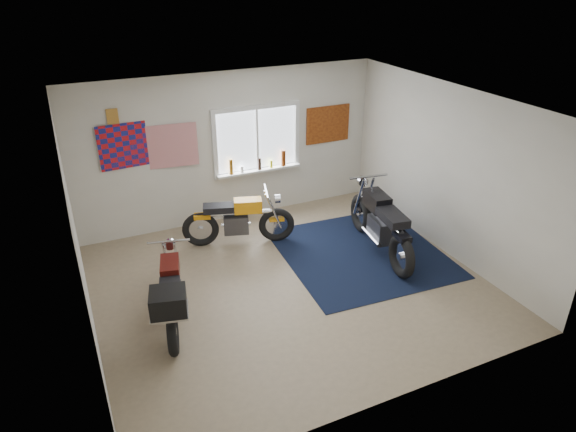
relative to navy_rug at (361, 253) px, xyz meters
name	(u,v)px	position (x,y,z in m)	size (l,w,h in m)	color
ground	(290,284)	(-1.46, -0.33, -0.01)	(5.50, 5.50, 0.00)	#9E896B
room_shell	(290,183)	(-1.46, -0.33, 1.63)	(5.50, 5.50, 5.50)	white
navy_rug	(361,253)	(0.00, 0.00, 0.00)	(2.50, 2.60, 0.01)	black
window_assembly	(257,144)	(-0.96, 2.14, 1.36)	(1.66, 0.17, 1.26)	white
oil_bottles	(263,162)	(-0.89, 2.07, 1.02)	(1.10, 0.09, 0.30)	#8A5614
flag_display	(112,116)	(-3.36, 2.15, 2.14)	(1.60, 0.10, 1.17)	red
triumph_poster	(328,124)	(0.49, 2.15, 1.54)	(0.90, 0.03, 0.70)	#A54C14
yellow_triumph	(238,221)	(-1.71, 1.18, 0.41)	(1.84, 0.75, 0.95)	black
black_chrome_bike	(381,225)	(0.29, -0.07, 0.49)	(0.69, 2.21, 1.14)	black
maroon_tourer	(171,295)	(-3.25, -0.59, 0.49)	(0.81, 1.88, 0.96)	black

